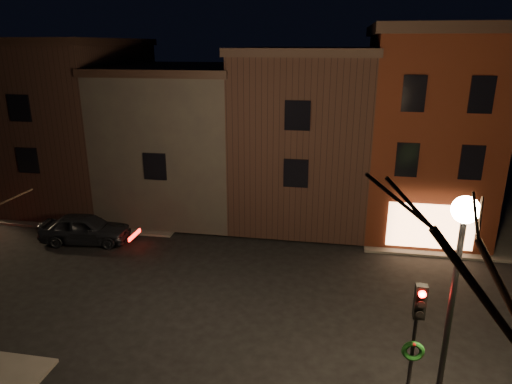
% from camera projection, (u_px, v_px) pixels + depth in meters
% --- Properties ---
extents(ground, '(120.00, 120.00, 0.00)m').
position_uv_depth(ground, '(243.00, 296.00, 18.43)').
color(ground, black).
rests_on(ground, ground).
extents(sidewalk_far_left, '(30.00, 30.00, 0.12)m').
position_uv_depth(sidewalk_far_left, '(69.00, 158.00, 40.52)').
color(sidewalk_far_left, '#2D2B28').
rests_on(sidewalk_far_left, ground).
extents(corner_building, '(6.50, 8.50, 10.50)m').
position_uv_depth(corner_building, '(426.00, 129.00, 24.26)').
color(corner_building, '#44180C').
rests_on(corner_building, ground).
extents(row_building_a, '(7.30, 10.30, 9.40)m').
position_uv_depth(row_building_a, '(305.00, 132.00, 26.50)').
color(row_building_a, black).
rests_on(row_building_a, ground).
extents(row_building_b, '(7.80, 10.30, 8.40)m').
position_uv_depth(row_building_b, '(186.00, 136.00, 27.89)').
color(row_building_b, black).
rests_on(row_building_b, ground).
extents(row_building_c, '(7.30, 10.30, 9.90)m').
position_uv_depth(row_building_c, '(76.00, 120.00, 28.89)').
color(row_building_c, black).
rests_on(row_building_c, ground).
extents(street_lamp_near, '(0.60, 0.60, 6.48)m').
position_uv_depth(street_lamp_near, '(459.00, 257.00, 10.16)').
color(street_lamp_near, black).
rests_on(street_lamp_near, sidewalk_near_right).
extents(traffic_signal, '(0.58, 0.38, 4.05)m').
position_uv_depth(traffic_signal, '(416.00, 332.00, 11.46)').
color(traffic_signal, black).
rests_on(traffic_signal, sidewalk_near_right).
extents(parked_car_a, '(4.65, 2.34, 1.52)m').
position_uv_depth(parked_car_a, '(85.00, 228.00, 23.19)').
color(parked_car_a, black).
rests_on(parked_car_a, ground).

